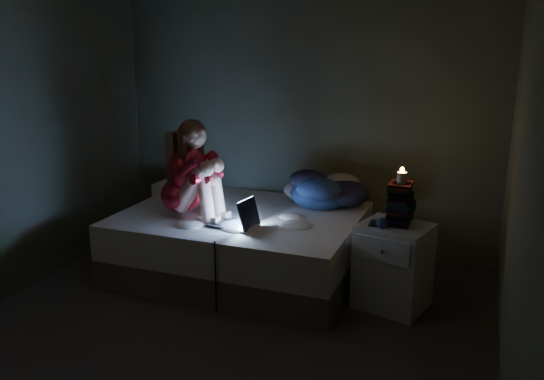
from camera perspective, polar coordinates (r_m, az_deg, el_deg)
The scene contains 13 objects.
floor at distance 3.96m, azimuth -6.09°, elevation -14.93°, with size 3.60×3.80×0.02m, color #443D39.
wall_back at distance 5.24m, azimuth 3.09°, elevation 7.76°, with size 3.60×0.02×2.60m, color #3C4632.
wall_right at distance 3.11m, azimuth 24.37°, elevation 1.42°, with size 0.02×3.80×2.60m, color #3C4632.
bed at distance 4.84m, azimuth -3.16°, elevation -5.42°, with size 1.97×1.47×0.54m, color beige, non-canonical shape.
pillow at distance 5.33m, azimuth -9.40°, elevation 0.06°, with size 0.42×0.30×0.12m, color white.
woman at distance 4.66m, azimuth -9.32°, elevation 2.29°, with size 0.51×0.33×0.82m, color maroon, non-canonical shape.
laptop at distance 4.39m, azimuth -4.08°, elevation -2.15°, with size 0.36×0.25×0.25m, color black, non-canonical shape.
clothes_pile at distance 4.91m, azimuth 4.93°, elevation 0.21°, with size 0.56×0.45×0.34m, color navy, non-canonical shape.
nightstand at distance 4.32m, azimuth 12.24°, elevation -7.58°, with size 0.49×0.43×0.65m, color silver.
book_stack at distance 4.18m, azimuth 12.92°, elevation -1.33°, with size 0.19×0.25×0.33m, color black, non-canonical shape.
candle at distance 4.13m, azimuth 13.08°, elevation 1.37°, with size 0.07×0.07×0.08m, color beige.
phone at distance 4.16m, azimuth 10.47°, elevation -3.53°, with size 0.07×0.14×0.01m, color black.
blue_orb at distance 4.08m, azimuth 11.56°, elevation -3.46°, with size 0.08×0.08×0.08m, color navy.
Camera 1 is at (1.60, -3.04, 1.96)m, focal length 37.00 mm.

